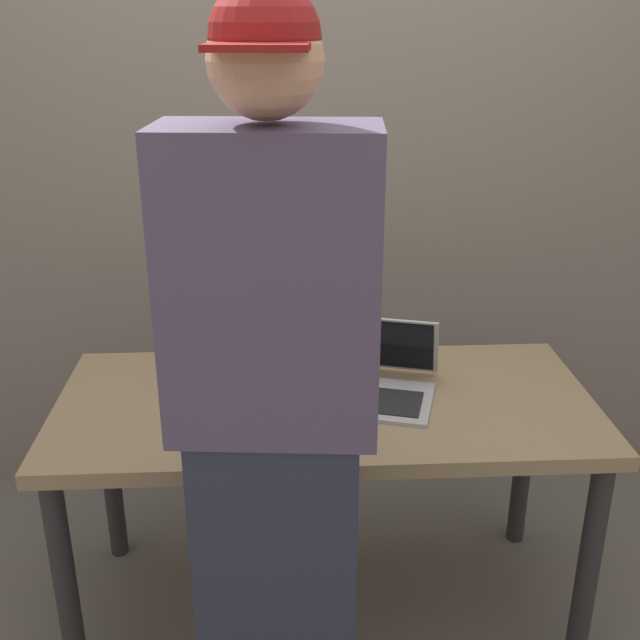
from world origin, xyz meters
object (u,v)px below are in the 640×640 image
(beer_bottle_amber, at_px, (235,360))
(person_figure, at_px, (275,435))
(laptop, at_px, (376,378))
(beer_bottle_dark, at_px, (202,348))

(beer_bottle_amber, bearing_deg, person_figure, -78.16)
(laptop, bearing_deg, person_figure, -117.13)
(laptop, relative_size, person_figure, 0.23)
(beer_bottle_dark, relative_size, person_figure, 0.16)
(beer_bottle_dark, bearing_deg, beer_bottle_amber, -47.66)
(beer_bottle_dark, distance_m, beer_bottle_amber, 0.16)
(beer_bottle_amber, distance_m, person_figure, 0.57)
(laptop, height_order, beer_bottle_amber, beer_bottle_amber)
(beer_bottle_dark, relative_size, beer_bottle_amber, 0.94)
(beer_bottle_dark, xyz_separation_m, beer_bottle_amber, (0.11, -0.12, 0.01))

